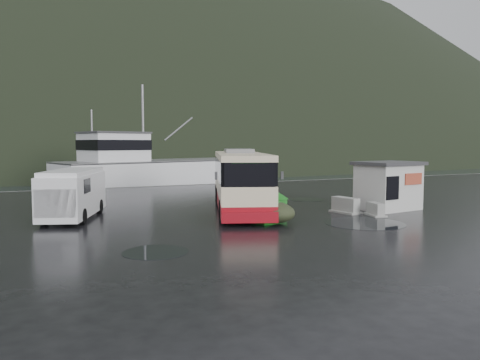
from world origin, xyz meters
name	(u,v)px	position (x,y,z in m)	size (l,w,h in m)	color
ground	(229,219)	(0.00, 0.00, 0.00)	(160.00, 160.00, 0.00)	black
harbor_water	(66,158)	(0.00, 110.00, 0.00)	(300.00, 180.00, 0.02)	black
quay_edge	(142,187)	(0.00, 20.00, 0.00)	(160.00, 0.60, 1.50)	#999993
headland	(66,150)	(10.00, 250.00, 0.00)	(780.00, 540.00, 570.00)	black
coach_bus	(240,209)	(2.18, 3.39, 0.00)	(3.16, 12.71, 3.60)	beige
white_van	(74,218)	(-7.23, 3.69, 0.00)	(2.12, 6.15, 2.57)	white
waste_bin_left	(266,223)	(1.23, -1.77, 0.00)	(1.07, 1.07, 1.50)	#136E16
waste_bin_right	(273,219)	(2.15, -0.86, 0.00)	(1.11, 1.11, 1.55)	#136E16
dome_tent	(270,223)	(1.45, -1.81, 0.00)	(1.99, 2.79, 1.09)	#303721
ticket_kiosk	(388,209)	(10.02, -0.55, 0.00)	(3.63, 2.75, 2.84)	silver
jersey_barrier_a	(345,213)	(6.88, -0.65, 0.00)	(0.88, 1.76, 0.88)	#999993
jersey_barrier_b	(375,216)	(7.72, -2.14, 0.00)	(0.71, 1.42, 0.71)	#999993
fishing_trawler	(171,179)	(4.77, 27.18, 0.00)	(28.61, 6.25, 11.45)	white
puddles	(315,220)	(3.93, -2.04, 0.01)	(16.00, 13.61, 0.01)	black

